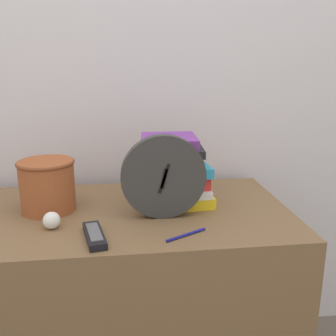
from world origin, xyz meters
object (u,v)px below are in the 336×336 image
at_px(book_stack, 174,172).
at_px(basket, 47,184).
at_px(desk_clock, 163,177).
at_px(crumpled_paper_ball, 52,220).
at_px(pen, 186,235).
at_px(tv_remote, 94,235).

height_order(book_stack, basket, book_stack).
xyz_separation_m(desk_clock, crumpled_paper_ball, (-0.33, -0.05, -0.11)).
bearing_deg(book_stack, crumpled_paper_ball, -157.81).
distance_m(crumpled_paper_ball, pen, 0.39).
distance_m(desk_clock, tv_remote, 0.27).
relative_size(desk_clock, pen, 2.13).
xyz_separation_m(tv_remote, pen, (0.25, -0.01, -0.01)).
bearing_deg(basket, pen, -31.59).
height_order(desk_clock, pen, desk_clock).
height_order(desk_clock, book_stack, desk_clock).
relative_size(desk_clock, crumpled_paper_ball, 5.18).
xyz_separation_m(book_stack, basket, (-0.41, -0.00, -0.02)).
bearing_deg(pen, desk_clock, 107.45).
xyz_separation_m(crumpled_paper_ball, pen, (0.38, -0.10, -0.02)).
relative_size(book_stack, basket, 1.41).
relative_size(book_stack, pen, 2.10).
relative_size(tv_remote, pen, 1.35).
bearing_deg(crumpled_paper_ball, tv_remote, -34.39).
xyz_separation_m(desk_clock, pen, (0.05, -0.15, -0.13)).
bearing_deg(crumpled_paper_ball, basket, 101.85).
bearing_deg(pen, crumpled_paper_ball, 165.07).
distance_m(tv_remote, pen, 0.25).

